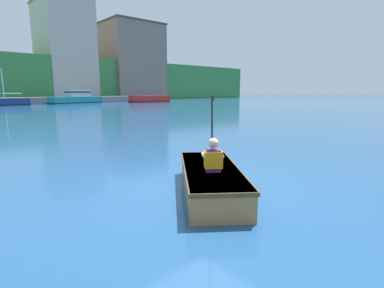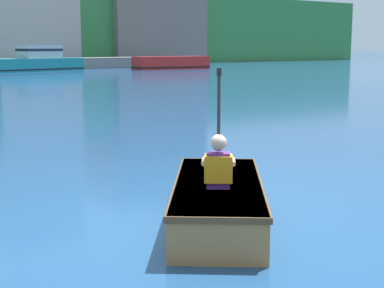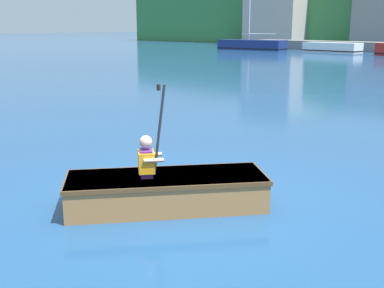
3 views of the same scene
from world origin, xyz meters
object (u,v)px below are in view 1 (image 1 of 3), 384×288
at_px(moored_boat_dock_center_far, 150,99).
at_px(person_paddler, 213,156).
at_px(rowboat_foreground, 211,178).
at_px(moored_boat_dock_east_end, 7,102).
at_px(moored_boat_dock_center_near, 76,98).

height_order(moored_boat_dock_center_far, person_paddler, person_paddler).
height_order(moored_boat_dock_center_far, rowboat_foreground, moored_boat_dock_center_far).
bearing_deg(moored_boat_dock_east_end, rowboat_foreground, -95.50).
relative_size(moored_boat_dock_center_near, moored_boat_dock_east_end, 1.52).
xyz_separation_m(moored_boat_dock_center_far, rowboat_foreground, (-22.60, -35.94, -0.23)).
bearing_deg(moored_boat_dock_center_far, rowboat_foreground, -122.16).
bearing_deg(moored_boat_dock_center_near, moored_boat_dock_center_far, -13.27).
xyz_separation_m(rowboat_foreground, person_paddler, (-0.18, -0.23, 0.46)).
bearing_deg(rowboat_foreground, moored_boat_dock_east_end, 84.50).
bearing_deg(moored_boat_dock_center_near, rowboat_foreground, -107.55).
bearing_deg(person_paddler, rowboat_foreground, 52.53).
height_order(moored_boat_dock_center_far, moored_boat_dock_east_end, moored_boat_dock_east_end).
xyz_separation_m(moored_boat_dock_center_near, moored_boat_dock_east_end, (-8.52, -0.82, -0.32)).
distance_m(moored_boat_dock_center_near, person_paddler, 40.56).
relative_size(moored_boat_dock_center_far, moored_boat_dock_east_end, 1.29).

